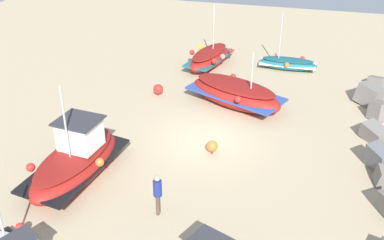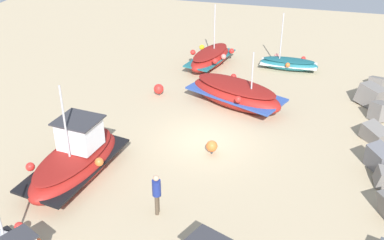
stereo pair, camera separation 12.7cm
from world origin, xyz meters
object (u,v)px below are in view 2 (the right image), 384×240
object	(u,v)px
fishing_boat_1	(236,94)
mooring_buoy_0	(212,146)
fishing_boat_4	(289,64)
mooring_buoy_1	(159,89)
fishing_boat_2	(210,58)
person_walking	(157,192)
fishing_boat_0	(76,159)

from	to	relation	value
fishing_boat_1	mooring_buoy_0	world-z (taller)	fishing_boat_1
fishing_boat_1	fishing_boat_4	bearing A→B (deg)	-87.08
mooring_buoy_0	mooring_buoy_1	bearing A→B (deg)	-140.48
fishing_boat_4	mooring_buoy_1	size ratio (longest dim) A/B	5.50
fishing_boat_1	fishing_boat_2	xyz separation A→B (m)	(-5.15, -2.60, -0.11)
mooring_buoy_0	fishing_boat_1	bearing A→B (deg)	178.72
fishing_boat_2	mooring_buoy_1	bearing A→B (deg)	-6.43
fishing_boat_1	person_walking	xyz separation A→B (m)	(9.55, -1.12, 0.27)
fishing_boat_0	person_walking	distance (m)	4.20
mooring_buoy_0	mooring_buoy_1	size ratio (longest dim) A/B	0.98
fishing_boat_0	fishing_boat_1	world-z (taller)	fishing_boat_0
mooring_buoy_0	person_walking	bearing A→B (deg)	-12.55
fishing_boat_4	mooring_buoy_1	xyz separation A→B (m)	(5.80, -6.69, -0.00)
fishing_boat_4	mooring_buoy_1	distance (m)	8.85
fishing_boat_0	fishing_boat_4	distance (m)	15.93
mooring_buoy_0	fishing_boat_4	bearing A→B (deg)	167.59
fishing_boat_2	mooring_buoy_1	xyz separation A→B (m)	(5.01, -1.78, -0.20)
mooring_buoy_0	fishing_boat_0	bearing A→B (deg)	-57.77
fishing_boat_4	mooring_buoy_0	distance (m)	11.24
fishing_boat_2	fishing_boat_4	size ratio (longest dim) A/B	1.28
person_walking	mooring_buoy_1	size ratio (longest dim) A/B	2.53
fishing_boat_4	mooring_buoy_0	world-z (taller)	fishing_boat_4
fishing_boat_2	mooring_buoy_0	size ratio (longest dim) A/B	7.19
fishing_boat_2	fishing_boat_4	distance (m)	4.97
fishing_boat_1	fishing_boat_4	distance (m)	6.38
fishing_boat_1	fishing_boat_0	bearing A→B (deg)	82.21
person_walking	mooring_buoy_0	bearing A→B (deg)	69.58
person_walking	fishing_boat_0	bearing A→B (deg)	153.05
fishing_boat_2	person_walking	bearing A→B (deg)	18.92
person_walking	mooring_buoy_1	world-z (taller)	person_walking
fishing_boat_0	fishing_boat_2	distance (m)	13.56
person_walking	mooring_buoy_1	distance (m)	10.24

